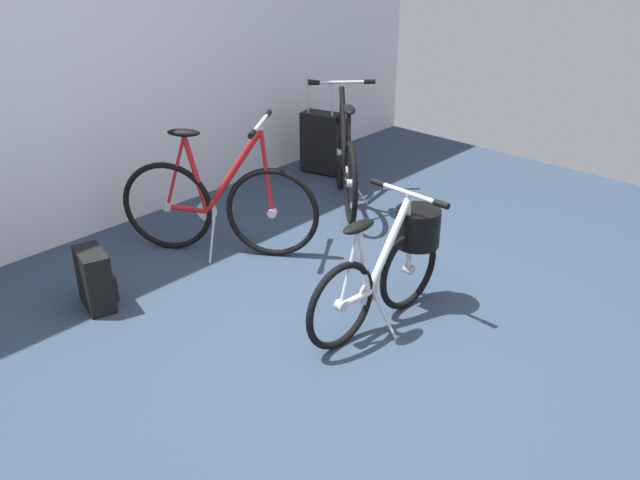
{
  "coord_description": "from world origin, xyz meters",
  "views": [
    {
      "loc": [
        -2.31,
        -1.91,
        2.18
      ],
      "look_at": [
        0.15,
        0.34,
        0.55
      ],
      "focal_mm": 38.9,
      "sensor_mm": 36.0,
      "label": 1
    }
  ],
  "objects_px": {
    "folding_bike_foreground": "(392,260)",
    "rolling_suitcase": "(322,142)",
    "backpack_on_floor": "(95,280)",
    "display_bike_right": "(345,162)",
    "display_bike_left": "(219,204)"
  },
  "relations": [
    {
      "from": "folding_bike_foreground",
      "to": "backpack_on_floor",
      "type": "relative_size",
      "value": 2.95
    },
    {
      "from": "display_bike_left",
      "to": "display_bike_right",
      "type": "distance_m",
      "value": 1.23
    },
    {
      "from": "folding_bike_foreground",
      "to": "backpack_on_floor",
      "type": "height_order",
      "value": "folding_bike_foreground"
    },
    {
      "from": "folding_bike_foreground",
      "to": "display_bike_right",
      "type": "distance_m",
      "value": 1.7
    },
    {
      "from": "display_bike_right",
      "to": "backpack_on_floor",
      "type": "relative_size",
      "value": 2.72
    },
    {
      "from": "display_bike_right",
      "to": "backpack_on_floor",
      "type": "bearing_deg",
      "value": 178.37
    },
    {
      "from": "display_bike_left",
      "to": "rolling_suitcase",
      "type": "relative_size",
      "value": 1.39
    },
    {
      "from": "display_bike_left",
      "to": "rolling_suitcase",
      "type": "height_order",
      "value": "display_bike_left"
    },
    {
      "from": "display_bike_right",
      "to": "rolling_suitcase",
      "type": "distance_m",
      "value": 0.73
    },
    {
      "from": "rolling_suitcase",
      "to": "backpack_on_floor",
      "type": "xyz_separation_m",
      "value": [
        -2.59,
        -0.54,
        -0.1
      ]
    },
    {
      "from": "rolling_suitcase",
      "to": "backpack_on_floor",
      "type": "bearing_deg",
      "value": -168.23
    },
    {
      "from": "folding_bike_foreground",
      "to": "backpack_on_floor",
      "type": "xyz_separation_m",
      "value": [
        -1.08,
        1.35,
        -0.19
      ]
    },
    {
      "from": "folding_bike_foreground",
      "to": "rolling_suitcase",
      "type": "relative_size",
      "value": 1.3
    },
    {
      "from": "display_bike_left",
      "to": "rolling_suitcase",
      "type": "xyz_separation_m",
      "value": [
        1.63,
        0.53,
        -0.08
      ]
    },
    {
      "from": "display_bike_right",
      "to": "rolling_suitcase",
      "type": "xyz_separation_m",
      "value": [
        0.4,
        0.6,
        -0.07
      ]
    }
  ]
}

